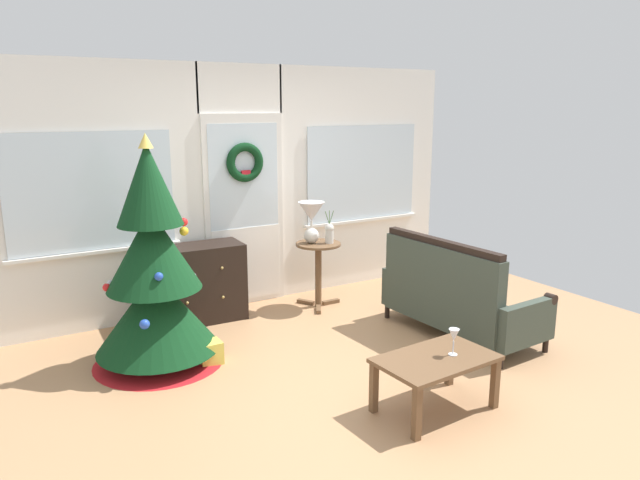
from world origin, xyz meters
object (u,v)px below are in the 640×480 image
at_px(side_table, 318,262).
at_px(wine_glass, 454,336).
at_px(dresser_cabinet, 198,283).
at_px(gift_box, 210,352).
at_px(coffee_table, 436,365).
at_px(christmas_tree, 155,281).
at_px(flower_vase, 329,232).
at_px(settee_sofa, 454,298).
at_px(table_lamp, 311,217).

relative_size(side_table, wine_glass, 3.61).
relative_size(dresser_cabinet, gift_box, 4.77).
distance_m(coffee_table, wine_glass, 0.24).
relative_size(christmas_tree, flower_vase, 5.50).
bearing_deg(side_table, dresser_cabinet, 168.52).
height_order(wine_glass, gift_box, wine_glass).
distance_m(flower_vase, gift_box, 1.92).
bearing_deg(settee_sofa, coffee_table, -138.21).
xyz_separation_m(christmas_tree, table_lamp, (1.83, 0.57, 0.27)).
bearing_deg(dresser_cabinet, wine_glass, -70.04).
relative_size(coffee_table, wine_glass, 4.45).
distance_m(settee_sofa, wine_glass, 1.39).
bearing_deg(side_table, coffee_table, -100.26).
relative_size(side_table, coffee_table, 0.81).
height_order(dresser_cabinet, side_table, dresser_cabinet).
xyz_separation_m(dresser_cabinet, table_lamp, (1.19, -0.21, 0.60)).
height_order(table_lamp, gift_box, table_lamp).
xyz_separation_m(side_table, flower_vase, (0.10, -0.06, 0.32)).
bearing_deg(side_table, wine_glass, -97.10).
height_order(christmas_tree, gift_box, christmas_tree).
relative_size(settee_sofa, flower_vase, 4.57).
height_order(coffee_table, wine_glass, wine_glass).
height_order(christmas_tree, flower_vase, christmas_tree).
bearing_deg(gift_box, side_table, 26.95).
distance_m(table_lamp, flower_vase, 0.25).
bearing_deg(dresser_cabinet, table_lamp, -10.18).
xyz_separation_m(settee_sofa, flower_vase, (-0.56, 1.32, 0.45)).
distance_m(christmas_tree, flower_vase, 2.04).
distance_m(settee_sofa, flower_vase, 1.50).
height_order(flower_vase, wine_glass, flower_vase).
relative_size(table_lamp, wine_glass, 2.26).
distance_m(coffee_table, gift_box, 1.93).
distance_m(christmas_tree, settee_sofa, 2.70).
relative_size(flower_vase, coffee_table, 0.40).
bearing_deg(table_lamp, dresser_cabinet, 169.82).
bearing_deg(settee_sofa, dresser_cabinet, 139.48).
xyz_separation_m(settee_sofa, coffee_table, (-1.08, -0.97, -0.03)).
bearing_deg(flower_vase, side_table, 149.04).
xyz_separation_m(christmas_tree, coffee_table, (1.46, -1.82, -0.37)).
height_order(side_table, table_lamp, table_lamp).
relative_size(dresser_cabinet, flower_vase, 2.62).
bearing_deg(coffee_table, table_lamp, 81.31).
height_order(side_table, coffee_table, side_table).
bearing_deg(wine_glass, christmas_tree, 130.73).
relative_size(dresser_cabinet, side_table, 1.30).
bearing_deg(side_table, settee_sofa, -64.47).
height_order(dresser_cabinet, coffee_table, dresser_cabinet).
relative_size(dresser_cabinet, table_lamp, 2.08).
bearing_deg(dresser_cabinet, settee_sofa, -40.52).
height_order(flower_vase, gift_box, flower_vase).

